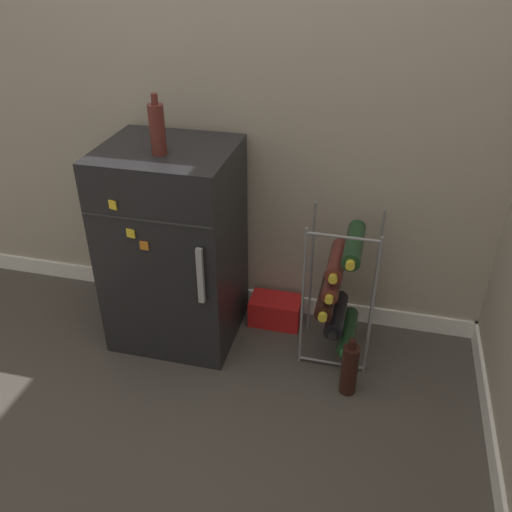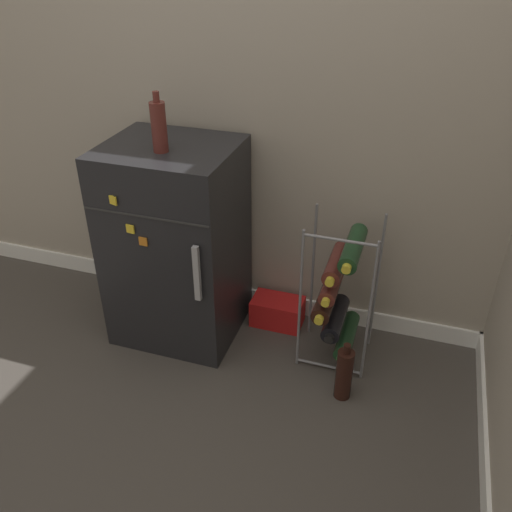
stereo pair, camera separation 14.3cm
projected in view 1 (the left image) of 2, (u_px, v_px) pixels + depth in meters
The scene contains 7 objects.
ground_plane at pixel (270, 399), 2.23m from camera, with size 14.00×14.00×0.00m, color #423D38.
wall_back at pixel (311, 53), 2.11m from camera, with size 6.70×0.07×2.50m.
mini_fridge at pixel (174, 247), 2.38m from camera, with size 0.54×0.50×0.91m.
wine_rack at pixel (339, 289), 2.31m from camera, with size 0.30×0.33×0.68m.
soda_box at pixel (276, 310), 2.62m from camera, with size 0.24×0.15×0.14m.
fridge_top_bottle at pixel (157, 129), 2.04m from camera, with size 0.06×0.06×0.23m.
loose_bottle_floor at pixel (349, 369), 2.21m from camera, with size 0.07×0.07×0.27m.
Camera 1 is at (0.32, -1.55, 1.67)m, focal length 38.00 mm.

